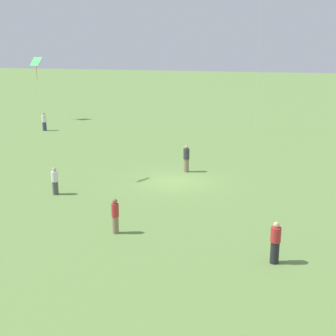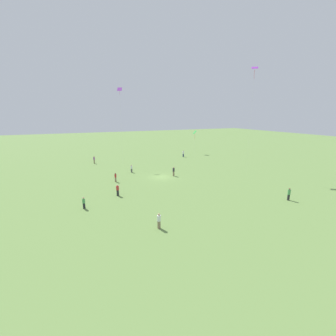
% 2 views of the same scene
% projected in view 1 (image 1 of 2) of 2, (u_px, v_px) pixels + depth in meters
% --- Properties ---
extents(ground_plane, '(240.00, 240.00, 0.00)m').
position_uv_depth(ground_plane, '(175.00, 182.00, 30.00)').
color(ground_plane, '#6B8E47').
extents(person_1, '(0.58, 0.58, 1.77)m').
position_uv_depth(person_1, '(275.00, 243.00, 18.69)').
color(person_1, '#232328').
rests_on(person_1, ground_plane).
extents(person_5, '(0.52, 0.52, 1.87)m').
position_uv_depth(person_5, '(186.00, 159.00, 32.04)').
color(person_5, '#847056').
rests_on(person_5, ground_plane).
extents(person_6, '(0.67, 0.67, 1.82)m').
position_uv_depth(person_6, '(44.00, 122.00, 47.24)').
color(person_6, '#333D5B').
rests_on(person_6, ground_plane).
extents(person_7, '(0.56, 0.56, 1.63)m').
position_uv_depth(person_7, '(55.00, 181.00, 27.27)').
color(person_7, '#4C4C51').
rests_on(person_7, ground_plane).
extents(person_8, '(0.36, 0.36, 1.69)m').
position_uv_depth(person_8, '(115.00, 216.00, 21.66)').
color(person_8, '#847056').
rests_on(person_8, ground_plane).
extents(kite_1, '(1.39, 1.09, 7.06)m').
position_uv_depth(kite_1, '(36.00, 63.00, 52.56)').
color(kite_1, green).
rests_on(kite_1, ground_plane).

